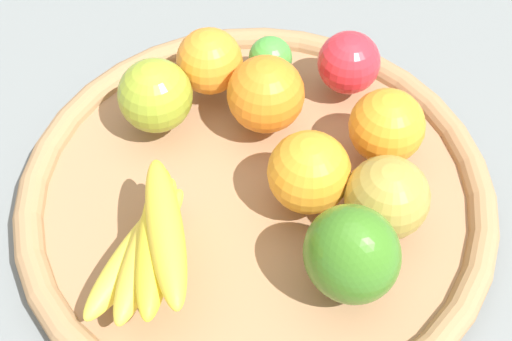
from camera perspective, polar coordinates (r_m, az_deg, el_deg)
ground_plane at (r=0.73m, az=0.00°, el=-2.87°), size 2.40×2.40×0.00m
basket at (r=0.71m, az=0.00°, el=-1.97°), size 0.48×0.48×0.04m
banana_bunch at (r=0.62m, az=-8.41°, el=-5.70°), size 0.16×0.13×0.07m
bell_pepper at (r=0.60m, az=7.66°, el=-6.69°), size 0.08×0.08×0.10m
orange_3 at (r=0.72m, az=0.79°, el=6.12°), size 0.08×0.08×0.08m
apple_2 at (r=0.65m, az=10.44°, el=-2.16°), size 0.08×0.08×0.08m
apple_1 at (r=0.73m, az=-8.06°, el=5.96°), size 0.09×0.09×0.08m
orange_2 at (r=0.71m, az=10.42°, el=3.50°), size 0.10×0.10×0.07m
orange_1 at (r=0.66m, az=4.27°, el=-0.14°), size 0.10×0.10×0.08m
lime_0 at (r=0.78m, az=1.16°, el=8.98°), size 0.07×0.07×0.05m
orange_0 at (r=0.76m, az=-3.75°, el=8.73°), size 0.08×0.08×0.07m
apple_0 at (r=0.77m, az=7.36°, el=8.60°), size 0.09×0.09×0.07m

